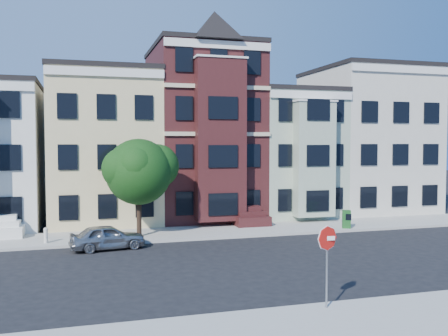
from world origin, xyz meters
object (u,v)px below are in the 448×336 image
object	(u,v)px
parked_car	(108,237)
newspaper_box	(346,219)
street_tree	(139,176)
stop_sign	(327,261)
fire_hydrant	(46,237)

from	to	relation	value
parked_car	newspaper_box	distance (m)	14.61
street_tree	parked_car	xyz separation A→B (m)	(-1.86, -2.30, -2.92)
street_tree	parked_car	size ratio (longest dim) A/B	1.81
street_tree	stop_sign	size ratio (longest dim) A/B	2.26
newspaper_box	fire_hydrant	bearing A→B (deg)	-156.22
street_tree	newspaper_box	distance (m)	13.02
newspaper_box	stop_sign	distance (m)	15.51
fire_hydrant	stop_sign	distance (m)	16.42
newspaper_box	stop_sign	bearing A→B (deg)	-97.35
parked_car	stop_sign	xyz separation A→B (m)	(6.27, -11.60, 1.02)
stop_sign	parked_car	bearing A→B (deg)	123.38
street_tree	parked_car	bearing A→B (deg)	-128.93
street_tree	newspaper_box	xyz separation A→B (m)	(12.67, -0.80, -2.86)
fire_hydrant	stop_sign	world-z (taller)	stop_sign
newspaper_box	fire_hydrant	distance (m)	17.63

